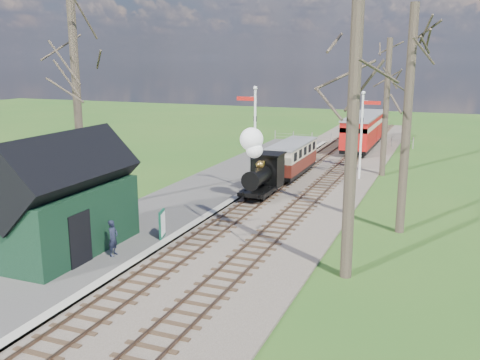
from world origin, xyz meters
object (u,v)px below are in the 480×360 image
object	(u,v)px
red_carriage_a	(359,134)
sign_board	(162,224)
red_carriage_b	(369,127)
semaphore_near	(254,132)
locomotive	(261,167)
person	(113,238)
coach	(292,157)
station_shed	(63,201)
bench	(71,252)
semaphore_far	(363,129)

from	to	relation	value
red_carriage_a	sign_board	bearing A→B (deg)	-99.51
red_carriage_b	sign_board	size ratio (longest dim) A/B	4.71
semaphore_near	locomotive	xyz separation A→B (m)	(0.76, -0.89, -1.76)
person	coach	bearing A→B (deg)	-11.14
station_shed	red_carriage_a	bearing A→B (deg)	76.00
station_shed	red_carriage_a	distance (m)	28.51
locomotive	red_carriage_a	bearing A→B (deg)	81.03
coach	bench	bearing A→B (deg)	-100.61
red_carriage_a	red_carriage_b	distance (m)	5.50
locomotive	bench	xyz separation A→B (m)	(-3.36, -11.96, -1.28)
coach	person	size ratio (longest dim) A/B	4.46
station_shed	red_carriage_b	size ratio (longest dim) A/B	1.12
red_carriage_b	station_shed	bearing A→B (deg)	-101.75
station_shed	semaphore_far	bearing A→B (deg)	64.28
locomotive	bench	size ratio (longest dim) A/B	2.69
locomotive	red_carriage_b	bearing A→B (deg)	83.24
semaphore_far	person	size ratio (longest dim) A/B	4.01
bench	semaphore_near	bearing A→B (deg)	78.54
coach	red_carriage_b	distance (m)	16.21
station_shed	person	xyz separation A→B (m)	(2.05, 0.26, -1.35)
semaphore_near	red_carriage_a	distance (m)	16.14
locomotive	red_carriage_b	size ratio (longest dim) A/B	0.71
red_carriage_a	red_carriage_b	size ratio (longest dim) A/B	1.00
coach	red_carriage_b	world-z (taller)	red_carriage_b
semaphore_far	sign_board	distance (m)	16.47
station_shed	person	world-z (taller)	station_shed
semaphore_near	station_shed	bearing A→B (deg)	-106.38
sign_board	person	bearing A→B (deg)	-104.85
red_carriage_b	bench	xyz separation A→B (m)	(-5.97, -34.01, -1.05)
semaphore_far	sign_board	xyz separation A→B (m)	(-5.93, -15.15, -2.55)
station_shed	person	distance (m)	2.47
locomotive	person	size ratio (longest dim) A/B	2.79
red_carriage_a	red_carriage_b	world-z (taller)	same
coach	person	distance (m)	17.06
locomotive	coach	size ratio (longest dim) A/B	0.62
red_carriage_a	person	world-z (taller)	red_carriage_a
red_carriage_b	sign_board	xyz separation A→B (m)	(-4.15, -30.31, -0.83)
station_shed	locomotive	bearing A→B (deg)	68.91
station_shed	semaphore_far	distance (m)	20.01
coach	locomotive	bearing A→B (deg)	-90.11
bench	red_carriage_b	bearing A→B (deg)	80.04
coach	red_carriage_a	size ratio (longest dim) A/B	1.13
semaphore_near	person	bearing A→B (deg)	-97.15
red_carriage_a	coach	bearing A→B (deg)	-103.92
semaphore_near	bench	size ratio (longest dim) A/B	4.21
semaphore_far	sign_board	size ratio (longest dim) A/B	4.78
sign_board	station_shed	bearing A→B (deg)	-133.86
semaphore_far	bench	distance (m)	20.57
station_shed	coach	xyz separation A→B (m)	(4.30, 17.17, -0.90)
red_carriage_b	bench	size ratio (longest dim) A/B	3.82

